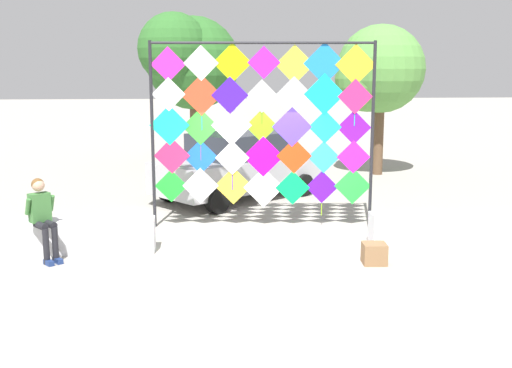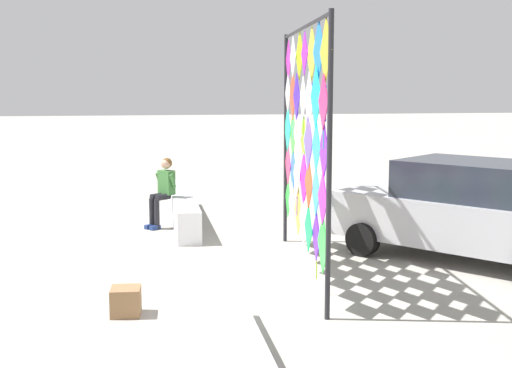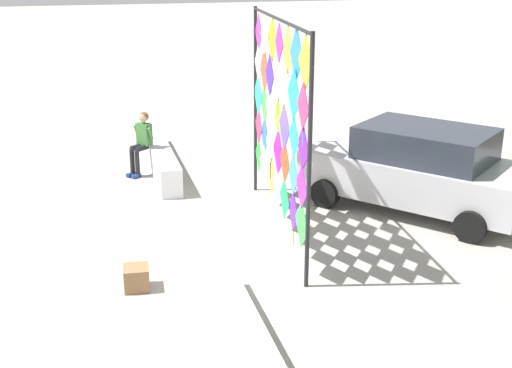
# 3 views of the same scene
# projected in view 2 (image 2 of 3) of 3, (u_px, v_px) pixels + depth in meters

# --- Properties ---
(ground) EXTENTS (120.00, 120.00, 0.00)m
(ground) POSITION_uv_depth(u_px,v_px,m) (236.00, 273.00, 11.59)
(ground) COLOR #9E998E
(plaza_ledge_left) EXTENTS (4.77, 0.47, 0.64)m
(plaza_ledge_left) POSITION_uv_depth(u_px,v_px,m) (182.00, 208.00, 15.81)
(plaza_ledge_left) COLOR silver
(plaza_ledge_left) RESTS_ON ground
(plaza_ledge_right) EXTENTS (4.77, 0.47, 0.64)m
(plaza_ledge_right) POSITION_uv_depth(u_px,v_px,m) (236.00, 361.00, 7.08)
(plaza_ledge_right) COLOR silver
(plaza_ledge_right) RESTS_ON ground
(kite_display_rack) EXTENTS (4.77, 0.47, 3.98)m
(kite_display_rack) POSITION_uv_depth(u_px,v_px,m) (303.00, 132.00, 11.32)
(kite_display_rack) COLOR #232328
(kite_display_rack) RESTS_ON ground
(seated_vendor) EXTENTS (0.69, 0.72, 1.49)m
(seated_vendor) POSITION_uv_depth(u_px,v_px,m) (163.00, 187.00, 15.23)
(seated_vendor) COLOR black
(seated_vendor) RESTS_ON ground
(parked_car) EXTENTS (4.71, 4.34, 1.75)m
(parked_car) POSITION_uv_depth(u_px,v_px,m) (471.00, 210.00, 12.34)
(parked_car) COLOR #B7B7BC
(parked_car) RESTS_ON ground
(cardboard_box_large) EXTENTS (0.44, 0.42, 0.37)m
(cardboard_box_large) POSITION_uv_depth(u_px,v_px,m) (126.00, 301.00, 9.48)
(cardboard_box_large) COLOR olive
(cardboard_box_large) RESTS_ON ground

